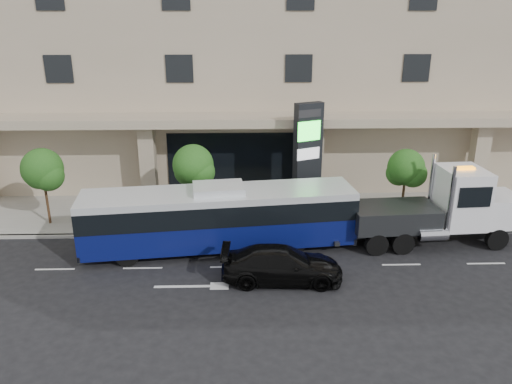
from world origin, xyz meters
TOP-DOWN VIEW (x-y plane):
  - ground at (0.00, 0.00)m, footprint 120.00×120.00m
  - sidewalk at (0.00, 5.00)m, footprint 120.00×6.00m
  - curb at (0.00, 2.00)m, footprint 120.00×0.30m
  - convention_center at (-0.00, 15.42)m, footprint 60.00×17.60m
  - tree_left at (-9.97, 3.59)m, footprint 2.27×2.20m
  - tree_mid at (-1.97, 3.59)m, footprint 2.28×2.20m
  - tree_right at (9.53, 3.59)m, footprint 2.10×2.00m
  - city_bus at (-0.52, 0.47)m, footprint 13.41×4.34m
  - tow_truck at (10.63, 0.85)m, footprint 9.67×2.93m
  - black_sedan at (2.31, -2.76)m, footprint 5.34×2.36m
  - signage_pylon at (4.27, 4.71)m, footprint 1.67×1.18m

SIDE VIEW (x-z plane):
  - ground at x=0.00m, z-range 0.00..0.00m
  - sidewalk at x=0.00m, z-range 0.00..0.15m
  - curb at x=0.00m, z-range 0.00..0.15m
  - black_sedan at x=2.31m, z-range 0.00..1.52m
  - city_bus at x=-0.52m, z-range 0.03..3.37m
  - tow_truck at x=10.63m, z-range -0.39..4.00m
  - tree_right at x=9.53m, z-range 1.01..5.06m
  - tree_left at x=-9.97m, z-range 1.00..5.22m
  - tree_mid at x=-1.97m, z-range 1.07..5.45m
  - signage_pylon at x=4.27m, z-range 0.20..6.57m
  - convention_center at x=0.00m, z-range -0.03..19.97m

